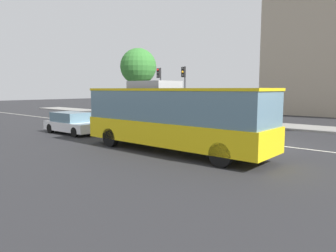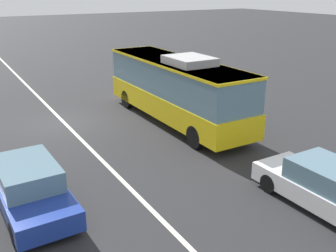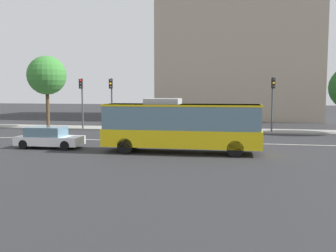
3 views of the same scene
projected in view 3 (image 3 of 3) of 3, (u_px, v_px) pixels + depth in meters
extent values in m
plane|color=#28282B|center=(225.00, 143.00, 28.53)|extent=(160.00, 160.00, 0.00)
cube|color=gray|center=(228.00, 130.00, 36.94)|extent=(80.00, 3.41, 0.14)
cube|color=silver|center=(225.00, 143.00, 28.53)|extent=(76.00, 0.16, 0.01)
cube|color=yellow|center=(181.00, 137.00, 24.05)|extent=(10.01, 2.55, 1.10)
cube|color=slate|center=(181.00, 117.00, 23.93)|extent=(9.81, 2.48, 1.58)
cube|color=yellow|center=(181.00, 105.00, 23.86)|extent=(9.91, 2.53, 0.12)
cube|color=#B2B2B2|center=(163.00, 101.00, 24.05)|extent=(2.21, 1.81, 0.36)
cylinder|color=black|center=(235.00, 144.00, 24.57)|extent=(1.00, 0.31, 1.00)
cylinder|color=black|center=(235.00, 149.00, 22.42)|extent=(1.00, 0.31, 1.00)
cylinder|color=black|center=(135.00, 141.00, 25.77)|extent=(1.00, 0.31, 1.00)
cylinder|color=black|center=(125.00, 146.00, 23.62)|extent=(1.00, 0.31, 1.00)
cube|color=#1E3899|center=(140.00, 130.00, 32.91)|extent=(4.55, 1.93, 0.60)
cube|color=slate|center=(142.00, 123.00, 32.81)|extent=(2.57, 1.73, 0.64)
cylinder|color=black|center=(121.00, 133.00, 32.37)|extent=(0.65, 0.24, 0.64)
cylinder|color=black|center=(125.00, 131.00, 33.95)|extent=(0.65, 0.24, 0.64)
cylinder|color=black|center=(155.00, 134.00, 31.91)|extent=(0.65, 0.24, 0.64)
cylinder|color=black|center=(158.00, 132.00, 33.49)|extent=(0.65, 0.24, 0.64)
cube|color=white|center=(50.00, 140.00, 26.02)|extent=(4.53, 1.87, 0.60)
cube|color=slate|center=(46.00, 131.00, 26.00)|extent=(2.55, 1.70, 0.64)
cylinder|color=black|center=(75.00, 142.00, 26.58)|extent=(0.64, 0.23, 0.64)
cylinder|color=black|center=(65.00, 146.00, 25.01)|extent=(0.64, 0.23, 0.64)
cylinder|color=black|center=(36.00, 141.00, 27.07)|extent=(0.64, 0.23, 0.64)
cylinder|color=black|center=(24.00, 144.00, 25.50)|extent=(0.64, 0.23, 0.64)
cylinder|color=#47474C|center=(112.00, 104.00, 37.56)|extent=(0.16, 0.16, 5.20)
cube|color=black|center=(111.00, 84.00, 37.09)|extent=(0.33, 0.29, 0.96)
sphere|color=#2D2D2D|center=(110.00, 80.00, 36.91)|extent=(0.22, 0.22, 0.22)
sphere|color=#F9A514|center=(110.00, 84.00, 36.94)|extent=(0.22, 0.22, 0.22)
sphere|color=#2D2D2D|center=(110.00, 87.00, 36.97)|extent=(0.22, 0.22, 0.22)
cylinder|color=#47474C|center=(82.00, 104.00, 38.03)|extent=(0.16, 0.16, 5.20)
cube|color=black|center=(81.00, 84.00, 37.56)|extent=(0.33, 0.29, 0.96)
sphere|color=red|center=(80.00, 81.00, 37.39)|extent=(0.22, 0.22, 0.22)
sphere|color=#2D2D2D|center=(80.00, 84.00, 37.42)|extent=(0.22, 0.22, 0.22)
sphere|color=#2D2D2D|center=(80.00, 87.00, 37.45)|extent=(0.22, 0.22, 0.22)
cylinder|color=#47474C|center=(272.00, 105.00, 34.74)|extent=(0.16, 0.16, 5.20)
cube|color=black|center=(273.00, 83.00, 34.27)|extent=(0.34, 0.31, 0.96)
sphere|color=#2D2D2D|center=(274.00, 80.00, 34.09)|extent=(0.22, 0.22, 0.22)
sphere|color=#F9A514|center=(274.00, 83.00, 34.12)|extent=(0.22, 0.22, 0.22)
sphere|color=#2D2D2D|center=(273.00, 87.00, 34.15)|extent=(0.22, 0.22, 0.22)
cylinder|color=#4C3823|center=(48.00, 109.00, 39.93)|extent=(0.36, 0.36, 4.05)
sphere|color=#387F33|center=(47.00, 75.00, 39.60)|extent=(4.08, 4.08, 4.08)
cube|color=tan|center=(239.00, 37.00, 55.65)|extent=(21.89, 18.15, 23.80)
cube|color=slate|center=(314.00, 104.00, 54.36)|extent=(0.44, 15.89, 1.50)
cube|color=slate|center=(314.00, 80.00, 54.04)|extent=(0.44, 15.89, 1.50)
cube|color=slate|center=(315.00, 56.00, 53.73)|extent=(0.44, 15.89, 1.50)
cube|color=slate|center=(316.00, 32.00, 53.41)|extent=(0.44, 15.89, 1.50)
cube|color=slate|center=(317.00, 7.00, 53.10)|extent=(0.44, 15.89, 1.50)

